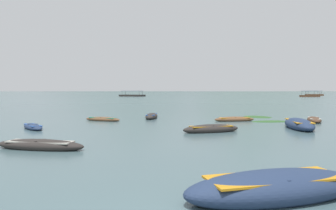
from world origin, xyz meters
name	(u,v)px	position (x,y,z in m)	size (l,w,h in m)	color
ground_plane	(152,91)	(0.00, 1500.00, 0.00)	(6000.00, 6000.00, 0.00)	#476066
mountain_2	(134,64)	(-116.69, 2028.60, 177.12)	(1285.14, 1285.14, 354.24)	#4C5B56
mountain_3	(250,55)	(750.95, 2315.67, 274.74)	(1364.18, 1364.18, 549.47)	#56665B
rowboat_0	(299,124)	(9.38, 15.35, 0.25)	(2.42, 4.79, 0.81)	navy
rowboat_1	(314,120)	(12.63, 19.41, 0.15)	(2.09, 3.29, 0.49)	#4C3323
rowboat_2	(40,145)	(-5.11, 8.87, 0.17)	(4.13, 1.95, 0.53)	#2D2826
rowboat_3	(211,129)	(3.21, 13.82, 0.18)	(3.76, 1.96, 0.59)	#2D2826
rowboat_4	(234,119)	(6.39, 20.28, 0.14)	(3.47, 1.31, 0.45)	brown
rowboat_6	(152,116)	(-0.38, 23.16, 0.18)	(1.42, 3.48, 0.58)	#2D2826
rowboat_9	(103,119)	(-4.42, 21.09, 0.13)	(3.30, 2.16, 0.40)	brown
rowboat_10	(33,127)	(-8.09, 15.91, 0.13)	(2.44, 2.97, 0.42)	navy
rowboat_12	(275,187)	(2.51, 2.50, 0.25)	(4.70, 2.42, 0.81)	navy
ferry_0	(310,96)	(62.19, 113.81, 0.45)	(8.45, 4.56, 2.54)	brown
ferry_1	(132,95)	(-8.76, 127.20, 0.45)	(11.46, 8.10, 2.54)	#2D2826
ferry_2	(314,95)	(79.69, 142.71, 0.45)	(8.34, 3.43, 2.54)	brown
weed_patch_0	(271,122)	(9.19, 19.69, 0.00)	(3.25, 1.38, 0.14)	#2D5628
weed_patch_4	(257,117)	(9.60, 23.97, 0.00)	(2.82, 2.13, 0.14)	#2D5628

